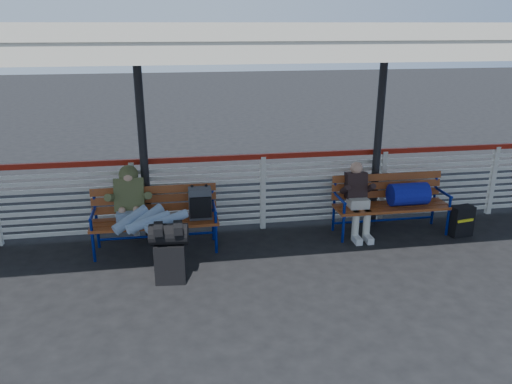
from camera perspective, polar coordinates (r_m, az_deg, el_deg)
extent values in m
plane|color=black|center=(6.46, 3.83, -10.56)|extent=(60.00, 60.00, 0.00)
cube|color=silver|center=(7.92, 0.80, -0.11)|extent=(12.00, 0.04, 1.04)
cube|color=maroon|center=(7.75, 0.82, 4.09)|extent=(12.00, 0.06, 0.08)
cube|color=silver|center=(6.52, 2.54, 18.05)|extent=(12.60, 3.60, 0.16)
cube|color=silver|center=(4.82, 6.99, 16.19)|extent=(12.60, 0.06, 0.30)
cylinder|color=black|center=(7.43, -12.82, 5.37)|extent=(0.12, 0.12, 3.00)
cylinder|color=black|center=(8.05, 13.81, 6.31)|extent=(0.12, 0.12, 3.00)
cube|color=black|center=(6.50, -9.76, -7.99)|extent=(0.40, 0.27, 0.53)
cylinder|color=black|center=(6.33, -9.95, -4.77)|extent=(0.50, 0.31, 0.27)
cube|color=#A54A20|center=(7.30, -11.44, -3.43)|extent=(1.80, 0.50, 0.04)
cube|color=#A54A20|center=(7.45, -11.52, -0.76)|extent=(1.80, 0.10, 0.40)
cylinder|color=navy|center=(7.29, -18.08, -5.97)|extent=(0.04, 0.04, 0.45)
cylinder|color=navy|center=(7.21, -4.58, -5.32)|extent=(0.04, 0.04, 0.45)
cylinder|color=navy|center=(7.63, -17.78, -2.98)|extent=(0.04, 0.04, 0.90)
cylinder|color=navy|center=(7.56, -4.94, -2.33)|extent=(0.04, 0.04, 0.90)
cube|color=#55585D|center=(7.23, -6.41, -1.28)|extent=(0.32, 0.20, 0.46)
cube|color=#A54A20|center=(8.04, 15.29, -1.64)|extent=(1.80, 0.50, 0.04)
cube|color=#A54A20|center=(8.18, 14.71, 0.75)|extent=(1.80, 0.10, 0.40)
cylinder|color=navy|center=(7.64, 9.93, -4.14)|extent=(0.04, 0.04, 0.45)
cylinder|color=navy|center=(8.34, 21.05, -3.17)|extent=(0.04, 0.04, 0.45)
cylinder|color=navy|center=(7.97, 8.92, -1.37)|extent=(0.04, 0.04, 0.90)
cylinder|color=navy|center=(8.64, 19.70, -0.66)|extent=(0.04, 0.04, 0.90)
cylinder|color=navy|center=(8.08, 17.02, -0.23)|extent=(0.60, 0.35, 0.35)
cube|color=#8393B0|center=(7.33, -14.21, -2.77)|extent=(0.36, 0.26, 0.18)
cube|color=#4A542D|center=(7.43, -14.26, -0.35)|extent=(0.42, 0.38, 0.53)
sphere|color=#4A542D|center=(7.45, -14.37, 1.94)|extent=(0.28, 0.28, 0.28)
sphere|color=tan|center=(7.41, -14.39, 1.78)|extent=(0.21, 0.21, 0.21)
cube|color=black|center=(6.24, -11.11, -4.17)|extent=(0.11, 0.27, 0.10)
cube|color=black|center=(6.23, -8.90, -4.06)|extent=(0.11, 0.27, 0.10)
cube|color=beige|center=(7.83, 11.58, -1.27)|extent=(0.30, 0.24, 0.16)
cube|color=black|center=(7.87, 11.34, 0.78)|extent=(0.32, 0.23, 0.42)
sphere|color=tan|center=(7.81, 11.42, 2.71)|extent=(0.19, 0.19, 0.19)
cylinder|color=beige|center=(7.74, 11.29, -3.78)|extent=(0.11, 0.11, 0.46)
cylinder|color=beige|center=(7.81, 12.53, -3.68)|extent=(0.11, 0.11, 0.46)
cube|color=silver|center=(7.73, 11.45, -5.36)|extent=(0.10, 0.24, 0.10)
cube|color=silver|center=(7.80, 12.70, -5.24)|extent=(0.10, 0.24, 0.10)
cube|color=black|center=(8.39, 22.41, -3.08)|extent=(0.38, 0.25, 0.48)
cube|color=yellow|center=(8.29, 22.83, -3.04)|extent=(0.29, 0.07, 0.04)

